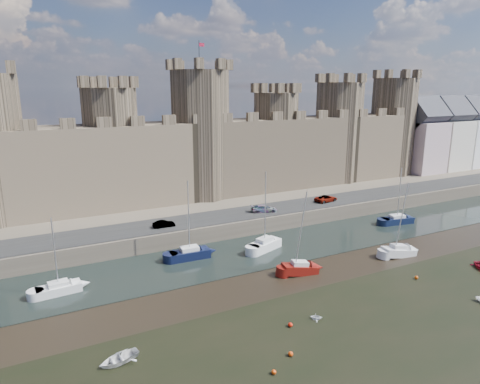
{
  "coord_description": "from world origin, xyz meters",
  "views": [
    {
      "loc": [
        -27.26,
        -25.45,
        22.73
      ],
      "look_at": [
        -3.15,
        22.0,
        9.53
      ],
      "focal_mm": 32.0,
      "sensor_mm": 36.0,
      "label": 1
    }
  ],
  "objects_px": {
    "sailboat_3": "(397,220)",
    "sailboat_4": "(300,268)",
    "sailboat_2": "(265,244)",
    "car_1": "(164,224)",
    "sailboat_0": "(59,288)",
    "sailboat_1": "(190,253)",
    "sailboat_5": "(398,251)",
    "car_2": "(264,209)",
    "car_3": "(326,199)"
  },
  "relations": [
    {
      "from": "sailboat_5",
      "to": "car_1",
      "type": "bearing_deg",
      "value": 152.68
    },
    {
      "from": "car_1",
      "to": "car_3",
      "type": "relative_size",
      "value": 0.73
    },
    {
      "from": "sailboat_0",
      "to": "sailboat_4",
      "type": "height_order",
      "value": "sailboat_4"
    },
    {
      "from": "car_3",
      "to": "sailboat_5",
      "type": "distance_m",
      "value": 20.32
    },
    {
      "from": "car_3",
      "to": "sailboat_3",
      "type": "distance_m",
      "value": 12.47
    },
    {
      "from": "car_1",
      "to": "sailboat_3",
      "type": "relative_size",
      "value": 0.34
    },
    {
      "from": "sailboat_1",
      "to": "car_2",
      "type": "bearing_deg",
      "value": 27.77
    },
    {
      "from": "sailboat_5",
      "to": "sailboat_4",
      "type": "bearing_deg",
      "value": -177.28
    },
    {
      "from": "sailboat_5",
      "to": "car_2",
      "type": "bearing_deg",
      "value": 125.56
    },
    {
      "from": "car_1",
      "to": "sailboat_0",
      "type": "height_order",
      "value": "sailboat_0"
    },
    {
      "from": "car_2",
      "to": "sailboat_2",
      "type": "distance_m",
      "value": 10.77
    },
    {
      "from": "sailboat_4",
      "to": "sailboat_5",
      "type": "xyz_separation_m",
      "value": [
        15.41,
        -1.39,
        -0.02
      ]
    },
    {
      "from": "car_2",
      "to": "sailboat_5",
      "type": "xyz_separation_m",
      "value": [
        10.18,
        -19.39,
        -2.37
      ]
    },
    {
      "from": "car_3",
      "to": "sailboat_1",
      "type": "xyz_separation_m",
      "value": [
        -28.99,
        -7.97,
        -2.28
      ]
    },
    {
      "from": "sailboat_0",
      "to": "sailboat_1",
      "type": "height_order",
      "value": "sailboat_1"
    },
    {
      "from": "sailboat_1",
      "to": "sailboat_5",
      "type": "relative_size",
      "value": 1.04
    },
    {
      "from": "sailboat_5",
      "to": "sailboat_2",
      "type": "bearing_deg",
      "value": 154.23
    },
    {
      "from": "car_2",
      "to": "car_3",
      "type": "xyz_separation_m",
      "value": [
        13.2,
        0.56,
        0.01
      ]
    },
    {
      "from": "sailboat_2",
      "to": "sailboat_4",
      "type": "distance_m",
      "value": 8.81
    },
    {
      "from": "sailboat_3",
      "to": "sailboat_4",
      "type": "bearing_deg",
      "value": -151.85
    },
    {
      "from": "car_1",
      "to": "sailboat_1",
      "type": "xyz_separation_m",
      "value": [
        1.28,
        -7.23,
        -2.2
      ]
    },
    {
      "from": "car_2",
      "to": "sailboat_3",
      "type": "relative_size",
      "value": 0.44
    },
    {
      "from": "car_1",
      "to": "sailboat_1",
      "type": "height_order",
      "value": "sailboat_1"
    },
    {
      "from": "car_2",
      "to": "sailboat_1",
      "type": "distance_m",
      "value": 17.59
    },
    {
      "from": "sailboat_3",
      "to": "sailboat_4",
      "type": "xyz_separation_m",
      "value": [
        -26.16,
        -9.07,
        0.01
      ]
    },
    {
      "from": "sailboat_3",
      "to": "sailboat_4",
      "type": "height_order",
      "value": "sailboat_4"
    },
    {
      "from": "sailboat_1",
      "to": "sailboat_4",
      "type": "height_order",
      "value": "sailboat_1"
    },
    {
      "from": "sailboat_2",
      "to": "sailboat_4",
      "type": "bearing_deg",
      "value": -110.67
    },
    {
      "from": "car_3",
      "to": "sailboat_5",
      "type": "bearing_deg",
      "value": 162.51
    },
    {
      "from": "sailboat_1",
      "to": "sailboat_5",
      "type": "xyz_separation_m",
      "value": [
        25.97,
        -11.98,
        -0.09
      ]
    },
    {
      "from": "car_3",
      "to": "sailboat_1",
      "type": "distance_m",
      "value": 30.15
    },
    {
      "from": "sailboat_1",
      "to": "sailboat_2",
      "type": "xyz_separation_m",
      "value": [
        10.65,
        -1.79,
        0.05
      ]
    },
    {
      "from": "car_2",
      "to": "car_3",
      "type": "bearing_deg",
      "value": -68.61
    },
    {
      "from": "sailboat_1",
      "to": "sailboat_4",
      "type": "xyz_separation_m",
      "value": [
        10.56,
        -10.6,
        -0.07
      ]
    },
    {
      "from": "car_1",
      "to": "sailboat_2",
      "type": "xyz_separation_m",
      "value": [
        11.93,
        -9.02,
        -2.15
      ]
    },
    {
      "from": "sailboat_0",
      "to": "car_2",
      "type": "bearing_deg",
      "value": 12.73
    },
    {
      "from": "sailboat_0",
      "to": "sailboat_2",
      "type": "relative_size",
      "value": 0.79
    },
    {
      "from": "sailboat_4",
      "to": "sailboat_5",
      "type": "distance_m",
      "value": 15.47
    },
    {
      "from": "sailboat_2",
      "to": "sailboat_4",
      "type": "xyz_separation_m",
      "value": [
        -0.09,
        -8.81,
        -0.11
      ]
    },
    {
      "from": "sailboat_0",
      "to": "sailboat_2",
      "type": "bearing_deg",
      "value": -2.64
    },
    {
      "from": "sailboat_2",
      "to": "sailboat_3",
      "type": "distance_m",
      "value": 26.07
    },
    {
      "from": "sailboat_1",
      "to": "sailboat_5",
      "type": "bearing_deg",
      "value": -22.1
    },
    {
      "from": "car_1",
      "to": "sailboat_0",
      "type": "relative_size",
      "value": 0.36
    },
    {
      "from": "sailboat_2",
      "to": "sailboat_1",
      "type": "bearing_deg",
      "value": 150.37
    },
    {
      "from": "sailboat_0",
      "to": "sailboat_2",
      "type": "xyz_separation_m",
      "value": [
        27.29,
        0.96,
        0.16
      ]
    },
    {
      "from": "car_1",
      "to": "sailboat_0",
      "type": "distance_m",
      "value": 18.46
    },
    {
      "from": "car_1",
      "to": "sailboat_3",
      "type": "xyz_separation_m",
      "value": [
        38.0,
        -8.76,
        -2.28
      ]
    },
    {
      "from": "car_1",
      "to": "sailboat_4",
      "type": "bearing_deg",
      "value": -143.07
    },
    {
      "from": "car_3",
      "to": "car_1",
      "type": "bearing_deg",
      "value": 82.51
    },
    {
      "from": "car_1",
      "to": "sailboat_3",
      "type": "height_order",
      "value": "sailboat_3"
    }
  ]
}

